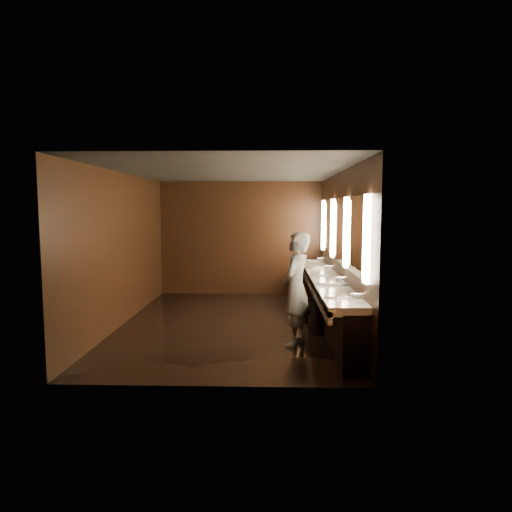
{
  "coord_description": "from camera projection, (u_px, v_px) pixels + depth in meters",
  "views": [
    {
      "loc": [
        0.72,
        -8.3,
        2.15
      ],
      "look_at": [
        0.47,
        0.0,
        1.27
      ],
      "focal_mm": 32.0,
      "sensor_mm": 36.0,
      "label": 1
    }
  ],
  "objects": [
    {
      "name": "floor",
      "position": [
        231.0,
        324.0,
        8.5
      ],
      "size": [
        6.0,
        6.0,
        0.0
      ],
      "primitive_type": "plane",
      "color": "black",
      "rests_on": "ground"
    },
    {
      "name": "ceiling",
      "position": [
        230.0,
        172.0,
        8.2
      ],
      "size": [
        4.0,
        6.0,
        0.02
      ],
      "primitive_type": "cube",
      "color": "#2D2D2B",
      "rests_on": "wall_back"
    },
    {
      "name": "wall_back",
      "position": [
        241.0,
        238.0,
        11.33
      ],
      "size": [
        4.0,
        0.02,
        2.8
      ],
      "primitive_type": "cube",
      "color": "black",
      "rests_on": "floor"
    },
    {
      "name": "wall_front",
      "position": [
        209.0,
        272.0,
        5.37
      ],
      "size": [
        4.0,
        0.02,
        2.8
      ],
      "primitive_type": "cube",
      "color": "black",
      "rests_on": "floor"
    },
    {
      "name": "wall_left",
      "position": [
        122.0,
        249.0,
        8.41
      ],
      "size": [
        0.02,
        6.0,
        2.8
      ],
      "primitive_type": "cube",
      "color": "black",
      "rests_on": "floor"
    },
    {
      "name": "wall_right",
      "position": [
        340.0,
        249.0,
        8.29
      ],
      "size": [
        0.02,
        6.0,
        2.8
      ],
      "primitive_type": "cube",
      "color": "black",
      "rests_on": "floor"
    },
    {
      "name": "sink_counter",
      "position": [
        328.0,
        298.0,
        8.39
      ],
      "size": [
        0.55,
        5.4,
        1.01
      ],
      "color": "black",
      "rests_on": "floor"
    },
    {
      "name": "mirror_band",
      "position": [
        339.0,
        230.0,
        8.25
      ],
      "size": [
        0.06,
        5.03,
        1.15
      ],
      "color": "#FFE3B4",
      "rests_on": "wall_right"
    },
    {
      "name": "person",
      "position": [
        296.0,
        289.0,
        7.12
      ],
      "size": [
        0.64,
        0.76,
        1.78
      ],
      "primitive_type": "imported",
      "rotation": [
        0.0,
        0.0,
        -1.95
      ],
      "color": "#95B6DE",
      "rests_on": "floor"
    },
    {
      "name": "trash_bin",
      "position": [
        319.0,
        317.0,
        7.83
      ],
      "size": [
        0.38,
        0.38,
        0.55
      ],
      "primitive_type": "cylinder",
      "rotation": [
        0.0,
        0.0,
        -0.09
      ],
      "color": "black",
      "rests_on": "floor"
    }
  ]
}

